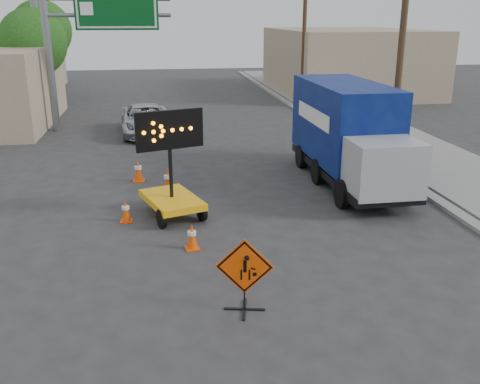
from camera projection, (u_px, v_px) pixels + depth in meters
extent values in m
plane|color=#2D2D30|center=(233.00, 293.00, 11.37)|extent=(100.00, 100.00, 0.00)
cube|color=gray|center=(334.00, 133.00, 26.47)|extent=(0.40, 60.00, 0.12)
cube|color=gray|center=(378.00, 131.00, 26.80)|extent=(4.00, 60.00, 0.15)
cube|color=tan|center=(346.00, 61.00, 40.67)|extent=(10.00, 14.00, 4.60)
cylinder|color=slate|center=(50.00, 62.00, 26.22)|extent=(0.36, 0.36, 6.80)
cylinder|color=slate|center=(109.00, 15.00, 25.97)|extent=(6.00, 0.20, 0.20)
cube|color=#054617|center=(117.00, 9.00, 25.82)|extent=(4.00, 0.10, 2.00)
cube|color=silver|center=(116.00, 9.00, 25.75)|extent=(3.80, 0.01, 1.80)
cylinder|color=slate|center=(37.00, 34.00, 33.08)|extent=(0.44, 0.44, 9.00)
cylinder|color=#4C3620|center=(401.00, 45.00, 20.50)|extent=(0.26, 0.26, 9.00)
cylinder|color=#4C3620|center=(304.00, 33.00, 33.62)|extent=(0.26, 0.26, 9.00)
cylinder|color=#4C3620|center=(38.00, 89.00, 30.31)|extent=(0.28, 0.28, 3.25)
sphere|color=#1C4413|center=(33.00, 42.00, 29.51)|extent=(3.71, 3.71, 3.71)
cylinder|color=#4C3620|center=(46.00, 72.00, 37.61)|extent=(0.28, 0.28, 3.58)
sphere|color=#1C4413|center=(41.00, 30.00, 36.73)|extent=(4.10, 4.10, 4.10)
cube|color=black|center=(244.00, 309.00, 10.69)|extent=(0.82, 0.22, 0.04)
cube|color=black|center=(244.00, 309.00, 10.69)|extent=(0.22, 0.82, 0.04)
cylinder|color=black|center=(244.00, 296.00, 10.60)|extent=(0.03, 0.03, 0.64)
cube|color=#FF4B05|center=(244.00, 267.00, 10.39)|extent=(1.14, 0.26, 1.16)
cube|color=black|center=(244.00, 267.00, 10.39)|extent=(1.06, 0.23, 1.09)
cube|color=#FEAF0E|center=(172.00, 200.00, 15.57)|extent=(1.96, 2.50, 0.20)
cylinder|color=black|center=(170.00, 158.00, 15.17)|extent=(0.11, 0.11, 2.41)
cube|color=black|center=(169.00, 129.00, 14.91)|extent=(1.90, 0.74, 1.10)
imported|color=silver|center=(146.00, 120.00, 26.27)|extent=(2.70, 5.26, 1.42)
cube|color=black|center=(348.00, 169.00, 18.53)|extent=(2.19, 7.11, 0.27)
cube|color=#070E55|center=(344.00, 121.00, 18.70)|extent=(2.26, 5.51, 2.66)
cube|color=#9EA0A5|center=(383.00, 168.00, 15.60)|extent=(2.05, 1.61, 1.60)
cube|color=#FF4B05|center=(192.00, 248.00, 13.49)|extent=(0.40, 0.40, 0.03)
cone|color=#FF4B05|center=(192.00, 236.00, 13.38)|extent=(0.27, 0.27, 0.65)
cylinder|color=silver|center=(192.00, 233.00, 13.36)|extent=(0.22, 0.22, 0.10)
cube|color=#FF4B05|center=(126.00, 221.00, 15.28)|extent=(0.37, 0.37, 0.03)
cone|color=#FF4B05|center=(126.00, 210.00, 15.18)|extent=(0.26, 0.26, 0.63)
cylinder|color=silver|center=(126.00, 208.00, 15.15)|extent=(0.21, 0.21, 0.09)
cube|color=#FF4B05|center=(169.00, 191.00, 17.86)|extent=(0.53, 0.53, 0.03)
cone|color=#FF4B05|center=(168.00, 179.00, 17.73)|extent=(0.32, 0.32, 0.78)
cylinder|color=silver|center=(168.00, 177.00, 17.70)|extent=(0.26, 0.26, 0.11)
cube|color=#FF4B05|center=(139.00, 181.00, 18.98)|extent=(0.42, 0.42, 0.03)
cone|color=#FF4B05|center=(138.00, 170.00, 18.85)|extent=(0.31, 0.31, 0.75)
cylinder|color=silver|center=(138.00, 168.00, 18.82)|extent=(0.25, 0.25, 0.11)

